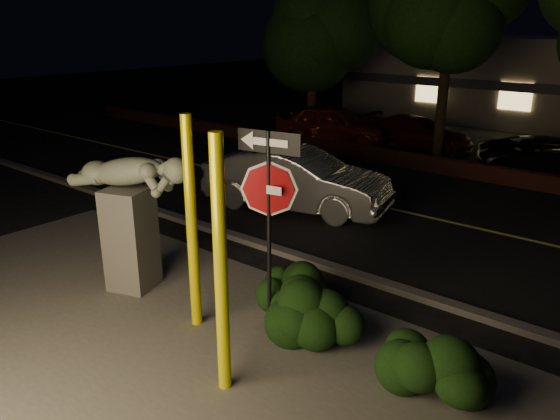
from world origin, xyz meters
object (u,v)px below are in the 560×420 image
object	(u,v)px
parked_car_red	(333,124)
parked_car_dark	(554,158)
yellow_pole_left	(192,226)
yellow_pole_right	(221,270)
signpost	(269,190)
sculpture	(130,207)
parked_car_darkred	(417,133)
silver_sedan	(296,179)

from	to	relation	value
parked_car_red	parked_car_dark	distance (m)	8.21
yellow_pole_left	yellow_pole_right	xyz separation A→B (m)	(1.50, -0.88, 0.03)
parked_car_dark	yellow_pole_left	bearing A→B (deg)	148.67
yellow_pole_right	signpost	world-z (taller)	yellow_pole_right
yellow_pole_left	parked_car_red	world-z (taller)	yellow_pole_left
yellow_pole_right	sculpture	bearing A→B (deg)	162.26
parked_car_darkred	yellow_pole_right	bearing A→B (deg)	-164.67
yellow_pole_right	parked_car_darkred	world-z (taller)	yellow_pole_right
signpost	silver_sedan	bearing A→B (deg)	112.45
silver_sedan	yellow_pole_right	bearing A→B (deg)	-162.50
parked_car_dark	yellow_pole_right	bearing A→B (deg)	155.27
parked_car_red	parked_car_darkred	distance (m)	3.27
signpost	sculpture	world-z (taller)	signpost
sculpture	parked_car_red	size ratio (longest dim) A/B	0.54
yellow_pole_right	silver_sedan	world-z (taller)	yellow_pole_right
yellow_pole_right	sculpture	xyz separation A→B (m)	(-3.33, 1.06, -0.16)
silver_sedan	parked_car_darkred	xyz separation A→B (m)	(-0.81, 8.69, -0.18)
sculpture	parked_car_darkred	bearing A→B (deg)	76.36
yellow_pole_right	silver_sedan	distance (m)	7.61
parked_car_dark	parked_car_red	bearing A→B (deg)	68.68
parked_car_darkred	signpost	bearing A→B (deg)	-165.32
parked_car_red	yellow_pole_right	bearing A→B (deg)	-168.36
sculpture	silver_sedan	world-z (taller)	sculpture
silver_sedan	parked_car_darkred	bearing A→B (deg)	-7.50
signpost	parked_car_darkred	bearing A→B (deg)	95.56
sculpture	parked_car_darkred	distance (m)	14.24
yellow_pole_right	parked_car_dark	world-z (taller)	yellow_pole_right
sculpture	silver_sedan	distance (m)	5.53
yellow_pole_right	parked_car_red	distance (m)	15.92
silver_sedan	signpost	bearing A→B (deg)	-159.67
yellow_pole_left	silver_sedan	world-z (taller)	yellow_pole_left
yellow_pole_left	parked_car_darkred	size ratio (longest dim) A/B	0.80
parked_car_red	sculpture	bearing A→B (deg)	-178.58
sculpture	parked_car_red	bearing A→B (deg)	89.62
sculpture	parked_car_dark	bearing A→B (deg)	54.45
silver_sedan	parked_car_dark	bearing A→B (deg)	-42.91
yellow_pole_left	parked_car_red	distance (m)	14.46
signpost	parked_car_red	distance (m)	14.10
parked_car_red	yellow_pole_left	bearing A→B (deg)	-171.93
parked_car_darkred	parked_car_dark	xyz separation A→B (m)	(5.20, -1.12, 0.01)
yellow_pole_left	parked_car_red	size ratio (longest dim) A/B	0.73
yellow_pole_right	sculpture	world-z (taller)	yellow_pole_right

